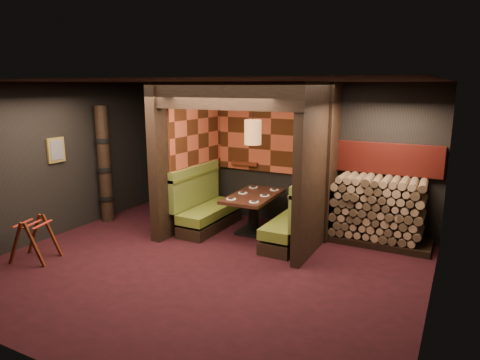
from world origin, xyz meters
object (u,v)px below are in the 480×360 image
(dining_table, at_px, (254,206))
(firewood_stack, at_px, (382,211))
(booth_bench_left, at_px, (205,209))
(pendant_lamp, at_px, (253,132))
(booth_bench_right, at_px, (295,223))
(totem_column, at_px, (104,165))
(luggage_rack, at_px, (34,238))

(dining_table, relative_size, firewood_stack, 0.86)
(booth_bench_left, bearing_deg, dining_table, 10.34)
(booth_bench_left, xyz_separation_m, pendant_lamp, (0.98, 0.13, 1.55))
(booth_bench_right, relative_size, dining_table, 1.08)
(booth_bench_right, bearing_deg, dining_table, 169.02)
(dining_table, bearing_deg, firewood_stack, 12.94)
(booth_bench_right, bearing_deg, pendant_lamp, 172.06)
(booth_bench_right, height_order, pendant_lamp, pendant_lamp)
(booth_bench_right, xyz_separation_m, totem_column, (-3.98, -0.55, 0.79))
(booth_bench_left, height_order, totem_column, totem_column)
(firewood_stack, bearing_deg, booth_bench_left, -167.83)
(pendant_lamp, relative_size, totem_column, 0.47)
(totem_column, bearing_deg, pendant_lamp, 12.48)
(dining_table, height_order, pendant_lamp, pendant_lamp)
(dining_table, relative_size, pendant_lamp, 1.32)
(dining_table, distance_m, totem_column, 3.22)
(totem_column, bearing_deg, booth_bench_left, 14.75)
(booth_bench_right, relative_size, firewood_stack, 0.92)
(booth_bench_left, bearing_deg, luggage_rack, -121.09)
(pendant_lamp, relative_size, luggage_rack, 1.41)
(booth_bench_right, xyz_separation_m, pendant_lamp, (-0.92, 0.13, 1.55))
(firewood_stack, bearing_deg, dining_table, -167.06)
(luggage_rack, relative_size, totem_column, 0.33)
(luggage_rack, xyz_separation_m, totem_column, (-0.49, 2.10, 0.81))
(booth_bench_right, relative_size, luggage_rack, 2.01)
(pendant_lamp, bearing_deg, booth_bench_right, -7.94)
(booth_bench_right, bearing_deg, totem_column, -172.14)
(booth_bench_left, bearing_deg, totem_column, -165.25)
(booth_bench_left, xyz_separation_m, booth_bench_right, (1.89, 0.00, 0.00))
(booth_bench_left, xyz_separation_m, luggage_rack, (-1.60, -2.65, -0.02))
(dining_table, xyz_separation_m, luggage_rack, (-2.57, -2.83, -0.15))
(booth_bench_left, relative_size, dining_table, 1.08)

